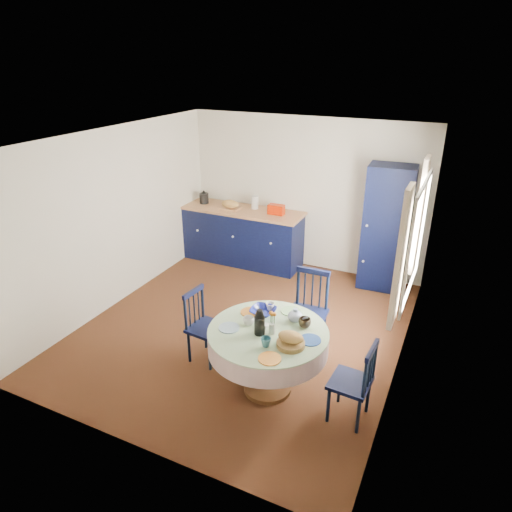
{
  "coord_description": "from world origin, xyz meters",
  "views": [
    {
      "loc": [
        2.38,
        -4.65,
        3.38
      ],
      "look_at": [
        0.08,
        0.2,
        0.98
      ],
      "focal_mm": 32.0,
      "sensor_mm": 36.0,
      "label": 1
    }
  ],
  "objects_px": {
    "chair_far": "(308,311)",
    "mug_a": "(249,321)",
    "cobalt_bowl": "(263,311)",
    "mug_c": "(305,323)",
    "chair_left": "(204,325)",
    "chair_right": "(354,382)",
    "kitchen_counter": "(241,235)",
    "mug_d": "(270,307)",
    "dining_table": "(269,341)",
    "mug_b": "(266,342)",
    "pantry_cabinet": "(386,229)"
  },
  "relations": [
    {
      "from": "mug_c",
      "to": "mug_d",
      "type": "relative_size",
      "value": 1.32
    },
    {
      "from": "mug_c",
      "to": "cobalt_bowl",
      "type": "bearing_deg",
      "value": 174.32
    },
    {
      "from": "mug_a",
      "to": "mug_c",
      "type": "distance_m",
      "value": 0.59
    },
    {
      "from": "mug_a",
      "to": "mug_c",
      "type": "relative_size",
      "value": 0.89
    },
    {
      "from": "pantry_cabinet",
      "to": "mug_b",
      "type": "height_order",
      "value": "pantry_cabinet"
    },
    {
      "from": "kitchen_counter",
      "to": "chair_right",
      "type": "relative_size",
      "value": 2.41
    },
    {
      "from": "chair_far",
      "to": "cobalt_bowl",
      "type": "bearing_deg",
      "value": -116.29
    },
    {
      "from": "kitchen_counter",
      "to": "dining_table",
      "type": "distance_m",
      "value": 3.41
    },
    {
      "from": "mug_b",
      "to": "cobalt_bowl",
      "type": "distance_m",
      "value": 0.6
    },
    {
      "from": "mug_c",
      "to": "mug_d",
      "type": "distance_m",
      "value": 0.49
    },
    {
      "from": "kitchen_counter",
      "to": "mug_b",
      "type": "xyz_separation_m",
      "value": [
        1.88,
        -3.16,
        0.32
      ]
    },
    {
      "from": "mug_a",
      "to": "cobalt_bowl",
      "type": "relative_size",
      "value": 0.42
    },
    {
      "from": "dining_table",
      "to": "mug_a",
      "type": "distance_m",
      "value": 0.29
    },
    {
      "from": "mug_b",
      "to": "chair_right",
      "type": "bearing_deg",
      "value": 15.28
    },
    {
      "from": "pantry_cabinet",
      "to": "dining_table",
      "type": "xyz_separation_m",
      "value": [
        -0.6,
        -3.0,
        -0.32
      ]
    },
    {
      "from": "kitchen_counter",
      "to": "pantry_cabinet",
      "type": "relative_size",
      "value": 1.12
    },
    {
      "from": "mug_b",
      "to": "mug_d",
      "type": "relative_size",
      "value": 1.05
    },
    {
      "from": "mug_a",
      "to": "cobalt_bowl",
      "type": "height_order",
      "value": "mug_a"
    },
    {
      "from": "chair_far",
      "to": "mug_a",
      "type": "xyz_separation_m",
      "value": [
        -0.35,
        -0.92,
        0.29
      ]
    },
    {
      "from": "chair_right",
      "to": "mug_d",
      "type": "height_order",
      "value": "chair_right"
    },
    {
      "from": "chair_left",
      "to": "mug_b",
      "type": "xyz_separation_m",
      "value": [
        1.0,
        -0.47,
        0.36
      ]
    },
    {
      "from": "kitchen_counter",
      "to": "mug_d",
      "type": "bearing_deg",
      "value": -57.12
    },
    {
      "from": "pantry_cabinet",
      "to": "chair_far",
      "type": "bearing_deg",
      "value": -106.9
    },
    {
      "from": "chair_right",
      "to": "mug_d",
      "type": "bearing_deg",
      "value": -107.05
    },
    {
      "from": "mug_b",
      "to": "mug_c",
      "type": "xyz_separation_m",
      "value": [
        0.23,
        0.49,
        0.0
      ]
    },
    {
      "from": "mug_d",
      "to": "mug_b",
      "type": "bearing_deg",
      "value": -69.85
    },
    {
      "from": "mug_d",
      "to": "chair_left",
      "type": "bearing_deg",
      "value": -167.17
    },
    {
      "from": "chair_far",
      "to": "chair_right",
      "type": "xyz_separation_m",
      "value": [
        0.82,
        -0.96,
        -0.06
      ]
    },
    {
      "from": "mug_a",
      "to": "mug_b",
      "type": "xyz_separation_m",
      "value": [
        0.32,
        -0.28,
        0.0
      ]
    },
    {
      "from": "chair_right",
      "to": "mug_c",
      "type": "relative_size",
      "value": 6.9
    },
    {
      "from": "mug_c",
      "to": "mug_d",
      "type": "xyz_separation_m",
      "value": [
        -0.46,
        0.16,
        -0.01
      ]
    },
    {
      "from": "chair_left",
      "to": "mug_c",
      "type": "distance_m",
      "value": 1.28
    },
    {
      "from": "pantry_cabinet",
      "to": "mug_b",
      "type": "bearing_deg",
      "value": -102.47
    },
    {
      "from": "kitchen_counter",
      "to": "pantry_cabinet",
      "type": "bearing_deg",
      "value": 2.12
    },
    {
      "from": "kitchen_counter",
      "to": "mug_b",
      "type": "height_order",
      "value": "kitchen_counter"
    },
    {
      "from": "chair_right",
      "to": "mug_c",
      "type": "distance_m",
      "value": 0.76
    },
    {
      "from": "chair_far",
      "to": "cobalt_bowl",
      "type": "xyz_separation_m",
      "value": [
        -0.3,
        -0.66,
        0.28
      ]
    },
    {
      "from": "mug_a",
      "to": "mug_b",
      "type": "distance_m",
      "value": 0.42
    },
    {
      "from": "cobalt_bowl",
      "to": "kitchen_counter",
      "type": "bearing_deg",
      "value": 121.49
    },
    {
      "from": "chair_left",
      "to": "mug_a",
      "type": "bearing_deg",
      "value": -99.9
    },
    {
      "from": "cobalt_bowl",
      "to": "mug_d",
      "type": "bearing_deg",
      "value": 71.24
    },
    {
      "from": "kitchen_counter",
      "to": "pantry_cabinet",
      "type": "height_order",
      "value": "pantry_cabinet"
    },
    {
      "from": "chair_far",
      "to": "mug_c",
      "type": "bearing_deg",
      "value": -76.23
    },
    {
      "from": "chair_far",
      "to": "chair_left",
      "type": "bearing_deg",
      "value": -146.78
    },
    {
      "from": "pantry_cabinet",
      "to": "chair_right",
      "type": "height_order",
      "value": "pantry_cabinet"
    },
    {
      "from": "mug_c",
      "to": "chair_left",
      "type": "bearing_deg",
      "value": -179.14
    },
    {
      "from": "mug_a",
      "to": "mug_d",
      "type": "xyz_separation_m",
      "value": [
        0.09,
        0.37,
        0.0
      ]
    },
    {
      "from": "mug_d",
      "to": "pantry_cabinet",
      "type": "bearing_deg",
      "value": 73.88
    },
    {
      "from": "mug_c",
      "to": "cobalt_bowl",
      "type": "xyz_separation_m",
      "value": [
        -0.5,
        0.05,
        -0.02
      ]
    },
    {
      "from": "dining_table",
      "to": "kitchen_counter",
      "type": "bearing_deg",
      "value": 121.8
    }
  ]
}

